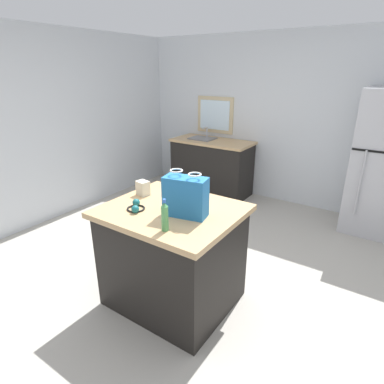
{
  "coord_description": "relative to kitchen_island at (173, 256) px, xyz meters",
  "views": [
    {
      "loc": [
        1.4,
        -2.14,
        1.99
      ],
      "look_at": [
        -0.09,
        0.06,
        0.97
      ],
      "focal_mm": 29.69,
      "sensor_mm": 36.0,
      "label": 1
    }
  ],
  "objects": [
    {
      "name": "ground",
      "position": [
        0.09,
        0.24,
        -0.46
      ],
      "size": [
        6.46,
        6.46,
        0.0
      ],
      "primitive_type": "plane",
      "color": "#ADA89E"
    },
    {
      "name": "back_wall",
      "position": [
        0.06,
        2.93,
        0.8
      ],
      "size": [
        5.21,
        0.13,
        2.52
      ],
      "color": "silver",
      "rests_on": "ground"
    },
    {
      "name": "left_wall",
      "position": [
        -2.52,
        0.24,
        0.8
      ],
      "size": [
        0.1,
        5.38,
        2.52
      ],
      "color": "silver",
      "rests_on": "ground"
    },
    {
      "name": "kitchen_island",
      "position": [
        0.0,
        0.0,
        0.0
      ],
      "size": [
        1.1,
        0.94,
        0.92
      ],
      "color": "black",
      "rests_on": "ground"
    },
    {
      "name": "sink_counter",
      "position": [
        -1.13,
        2.56,
        0.0
      ],
      "size": [
        1.33,
        0.63,
        1.09
      ],
      "color": "black",
      "rests_on": "ground"
    },
    {
      "name": "shopping_bag",
      "position": [
        0.17,
        -0.04,
        0.61
      ],
      "size": [
        0.36,
        0.22,
        0.36
      ],
      "color": "#236BAD",
      "rests_on": "kitchen_island"
    },
    {
      "name": "small_box",
      "position": [
        -0.4,
        0.1,
        0.52
      ],
      "size": [
        0.12,
        0.11,
        0.13
      ],
      "primitive_type": "cube",
      "rotation": [
        0.0,
        0.0,
        -0.2
      ],
      "color": "beige",
      "rests_on": "kitchen_island"
    },
    {
      "name": "bottle",
      "position": [
        0.19,
        -0.33,
        0.56
      ],
      "size": [
        0.05,
        0.05,
        0.24
      ],
      "color": "#4C9956",
      "rests_on": "kitchen_island"
    },
    {
      "name": "ear_defenders",
      "position": [
        -0.23,
        -0.18,
        0.48
      ],
      "size": [
        0.21,
        0.21,
        0.06
      ],
      "color": "black",
      "rests_on": "kitchen_island"
    }
  ]
}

